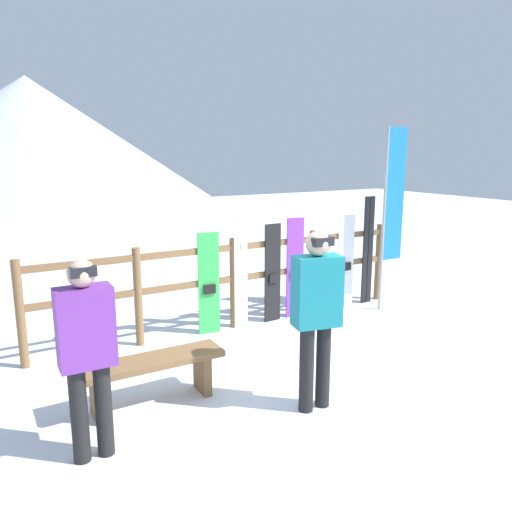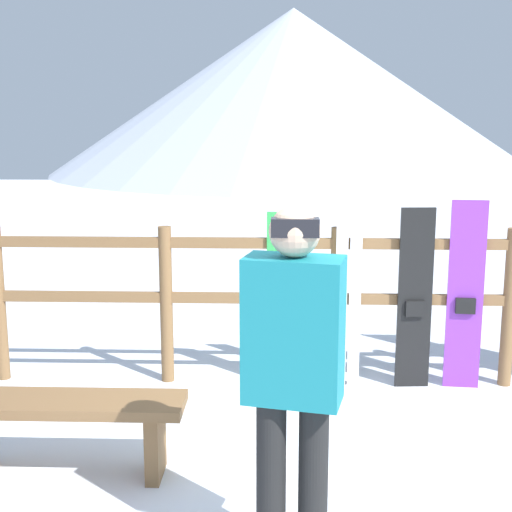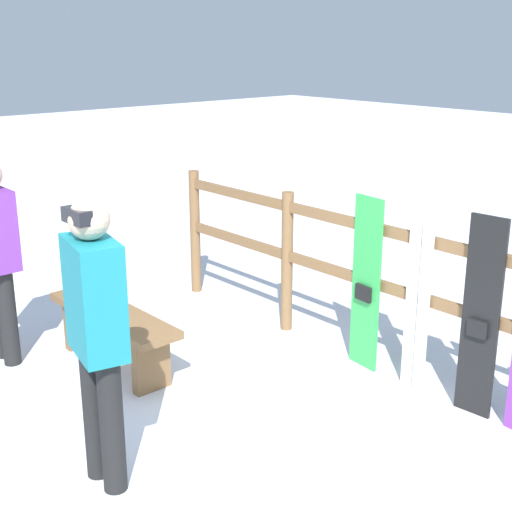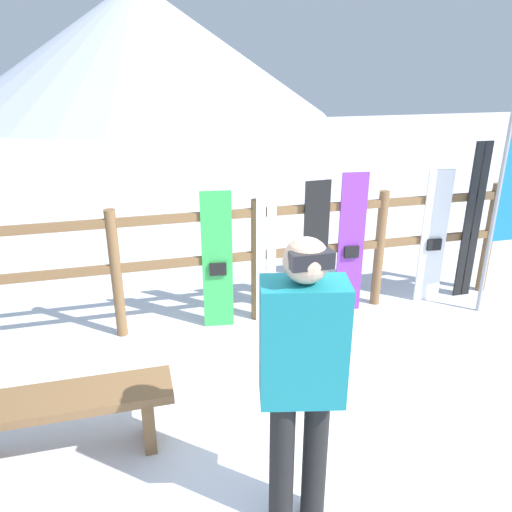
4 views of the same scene
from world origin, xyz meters
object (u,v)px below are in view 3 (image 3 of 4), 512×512
(ski_pair_white, at_px, (419,287))
(bench, at_px, (113,325))
(snowboard_green, at_px, (366,284))
(snowboard_black_stripe, at_px, (480,319))
(person_teal, at_px, (96,325))

(ski_pair_white, bearing_deg, bench, -139.94)
(snowboard_green, distance_m, snowboard_black_stripe, 0.98)
(person_teal, xyz_separation_m, ski_pair_white, (0.46, 2.30, -0.20))
(bench, xyz_separation_m, snowboard_black_stripe, (2.26, 1.47, 0.35))
(snowboard_green, bearing_deg, bench, -130.95)
(ski_pair_white, distance_m, snowboard_black_stripe, 0.51)
(person_teal, bearing_deg, snowboard_green, 90.46)
(bench, relative_size, snowboard_green, 1.01)
(bench, bearing_deg, ski_pair_white, 40.06)
(snowboard_black_stripe, bearing_deg, ski_pair_white, 179.60)
(bench, bearing_deg, snowboard_black_stripe, 33.05)
(ski_pair_white, bearing_deg, person_teal, -101.28)
(snowboard_black_stripe, bearing_deg, person_teal, -112.79)
(person_teal, relative_size, snowboard_black_stripe, 1.21)
(bench, height_order, ski_pair_white, ski_pair_white)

